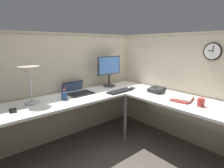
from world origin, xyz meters
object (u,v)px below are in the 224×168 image
at_px(book_stack, 183,99).
at_px(coffee_mug, 201,102).
at_px(desk_lamp_dome, 29,73).
at_px(pen_cup, 64,96).
at_px(keyboard, 120,91).
at_px(office_phone, 157,90).
at_px(cell_phone, 13,111).
at_px(monitor, 109,69).
at_px(wall_clock, 213,51).
at_px(laptop, 77,91).
at_px(computer_mouse, 133,88).

xyz_separation_m(book_stack, coffee_mug, (-0.06, -0.25, 0.03)).
height_order(desk_lamp_dome, pen_cup, desk_lamp_dome).
xyz_separation_m(keyboard, book_stack, (0.32, -0.81, 0.01)).
bearing_deg(coffee_mug, keyboard, 103.80).
height_order(office_phone, coffee_mug, office_phone).
xyz_separation_m(cell_phone, coffee_mug, (1.66, -1.22, 0.04)).
bearing_deg(monitor, office_phone, -69.85).
bearing_deg(coffee_mug, desk_lamp_dome, 136.54).
bearing_deg(desk_lamp_dome, cell_phone, -152.00).
relative_size(book_stack, wall_clock, 1.45).
bearing_deg(office_phone, laptop, 140.17).
bearing_deg(desk_lamp_dome, monitor, 3.90).
bearing_deg(monitor, wall_clock, -67.16).
distance_m(office_phone, wall_clock, 0.86).
bearing_deg(desk_lamp_dome, wall_clock, -34.47).
relative_size(computer_mouse, book_stack, 0.33).
distance_m(monitor, cell_phone, 1.54).
height_order(laptop, keyboard, laptop).
distance_m(keyboard, book_stack, 0.87).
xyz_separation_m(monitor, pen_cup, (-0.91, -0.20, -0.24)).
bearing_deg(desk_lamp_dome, computer_mouse, -11.20).
bearing_deg(monitor, cell_phone, -172.01).
xyz_separation_m(monitor, book_stack, (0.22, -1.19, -0.27)).
bearing_deg(wall_clock, cell_phone, 151.25).
xyz_separation_m(computer_mouse, coffee_mug, (-0.02, -1.06, 0.03)).
distance_m(laptop, pen_cup, 0.35).
distance_m(laptop, book_stack, 1.44).
height_order(monitor, coffee_mug, monitor).
bearing_deg(desk_lamp_dome, laptop, 6.67).
height_order(desk_lamp_dome, book_stack, desk_lamp_dome).
xyz_separation_m(office_phone, wall_clock, (0.29, -0.59, 0.56)).
height_order(desk_lamp_dome, coffee_mug, desk_lamp_dome).
xyz_separation_m(keyboard, cell_phone, (-1.40, 0.17, -0.01)).
xyz_separation_m(laptop, coffee_mug, (0.77, -1.42, 0.02)).
relative_size(office_phone, wall_clock, 0.95).
bearing_deg(wall_clock, coffee_mug, -167.12).
xyz_separation_m(computer_mouse, wall_clock, (0.39, -0.97, 0.58)).
distance_m(monitor, desk_lamp_dome, 1.27).
bearing_deg(book_stack, coffee_mug, -103.92).
relative_size(monitor, office_phone, 2.38).
bearing_deg(coffee_mug, wall_clock, 12.88).
bearing_deg(coffee_mug, laptop, 118.53).
bearing_deg(cell_phone, pen_cup, 10.34).
bearing_deg(office_phone, book_stack, -97.38).
relative_size(monitor, keyboard, 1.16).
bearing_deg(laptop, desk_lamp_dome, -173.33).
height_order(keyboard, computer_mouse, computer_mouse).
height_order(laptop, pen_cup, pen_cup).
relative_size(computer_mouse, cell_phone, 0.72).
xyz_separation_m(monitor, cell_phone, (-1.50, -0.21, -0.29)).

